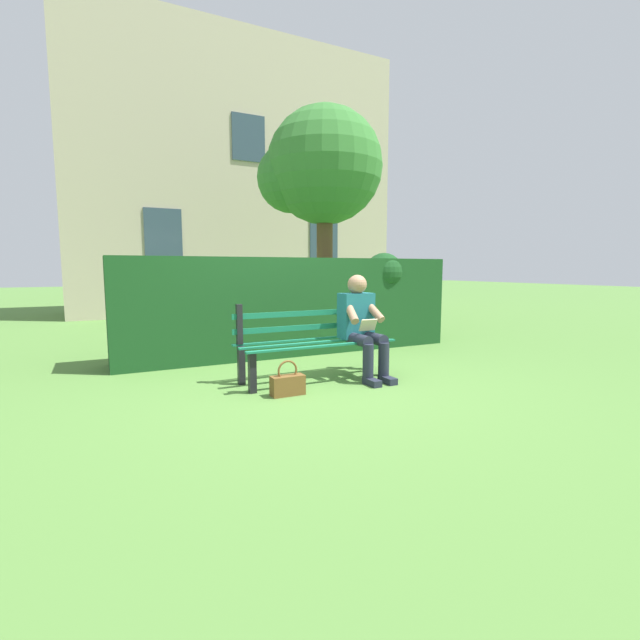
{
  "coord_description": "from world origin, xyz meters",
  "views": [
    {
      "loc": [
        2.14,
        4.33,
        1.23
      ],
      "look_at": [
        0.0,
        0.1,
        0.68
      ],
      "focal_mm": 24.95,
      "sensor_mm": 36.0,
      "label": 1
    }
  ],
  "objects_px": {
    "tree": "(319,170)",
    "handbag": "(288,384)",
    "park_bench": "(313,342)",
    "person_seated": "(361,324)"
  },
  "relations": [
    {
      "from": "tree",
      "to": "handbag",
      "type": "bearing_deg",
      "value": 59.56
    },
    {
      "from": "park_bench",
      "to": "person_seated",
      "type": "distance_m",
      "value": 0.59
    },
    {
      "from": "park_bench",
      "to": "person_seated",
      "type": "height_order",
      "value": "person_seated"
    },
    {
      "from": "park_bench",
      "to": "tree",
      "type": "relative_size",
      "value": 0.41
    },
    {
      "from": "tree",
      "to": "person_seated",
      "type": "bearing_deg",
      "value": 70.37
    },
    {
      "from": "handbag",
      "to": "park_bench",
      "type": "bearing_deg",
      "value": -136.23
    },
    {
      "from": "person_seated",
      "to": "park_bench",
      "type": "bearing_deg",
      "value": -18.47
    },
    {
      "from": "tree",
      "to": "handbag",
      "type": "xyz_separation_m",
      "value": [
        2.35,
        4.0,
        -3.01
      ]
    },
    {
      "from": "park_bench",
      "to": "handbag",
      "type": "height_order",
      "value": "park_bench"
    },
    {
      "from": "park_bench",
      "to": "tree",
      "type": "height_order",
      "value": "tree"
    }
  ]
}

